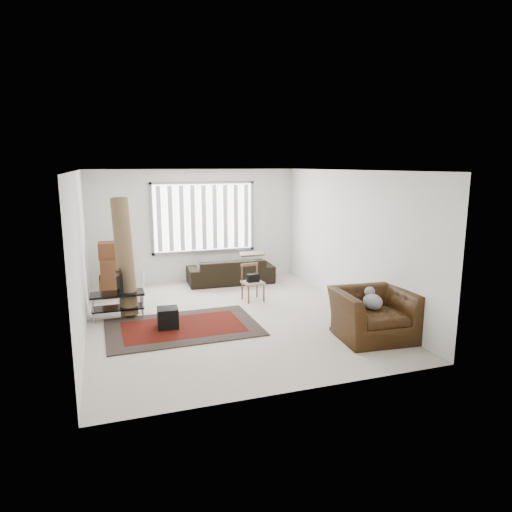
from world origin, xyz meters
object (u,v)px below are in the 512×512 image
(tv_stand, at_px, (117,300))
(armchair, at_px, (374,311))
(side_chair, at_px, (253,281))
(moving_boxes, at_px, (110,271))
(sofa, at_px, (231,267))

(tv_stand, relative_size, armchair, 0.73)
(tv_stand, height_order, side_chair, side_chair)
(moving_boxes, relative_size, armchair, 0.90)
(sofa, height_order, side_chair, sofa)
(sofa, xyz_separation_m, armchair, (1.27, -4.18, 0.07))
(sofa, xyz_separation_m, side_chair, (0.05, -1.53, 0.03))
(moving_boxes, xyz_separation_m, sofa, (2.75, 0.28, -0.16))
(moving_boxes, bearing_deg, side_chair, -24.05)
(moving_boxes, height_order, side_chair, moving_boxes)
(moving_boxes, height_order, armchair, moving_boxes)
(tv_stand, distance_m, moving_boxes, 1.55)
(tv_stand, bearing_deg, armchair, -31.06)
(sofa, bearing_deg, moving_boxes, 8.29)
(tv_stand, xyz_separation_m, sofa, (2.67, 1.81, 0.05))
(moving_boxes, xyz_separation_m, side_chair, (2.80, -1.25, -0.13))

